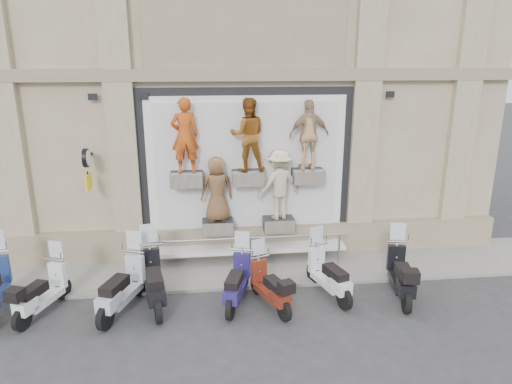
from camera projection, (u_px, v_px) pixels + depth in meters
ground at (260, 312)px, 9.78m from camera, size 90.00×90.00×0.00m
sidewalk at (250, 268)px, 11.77m from camera, size 16.00×2.20×0.08m
building at (235, 34)px, 14.78m from camera, size 14.00×8.60×12.00m
shop_vitrine at (251, 171)px, 11.71m from camera, size 5.60×1.00×4.30m
guard_rail at (251, 254)px, 11.56m from camera, size 5.06×0.10×0.93m
clock_sign_bracket at (87, 164)px, 10.94m from camera, size 0.10×0.80×1.02m
scooter_b at (41, 283)px, 9.53m from camera, size 1.09×1.83×1.43m
scooter_c at (121, 277)px, 9.61m from camera, size 1.21×2.04×1.60m
scooter_d at (153, 270)px, 9.86m from camera, size 0.98×2.11×1.65m
scooter_e at (237, 273)px, 9.95m from camera, size 1.02×1.89×1.47m
scooter_f at (270, 278)px, 9.81m from camera, size 1.06×1.76×1.38m
scooter_g at (329, 266)px, 10.28m from camera, size 1.03×1.89×1.47m
scooter_h at (402, 265)px, 10.22m from camera, size 0.93×1.99×1.56m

